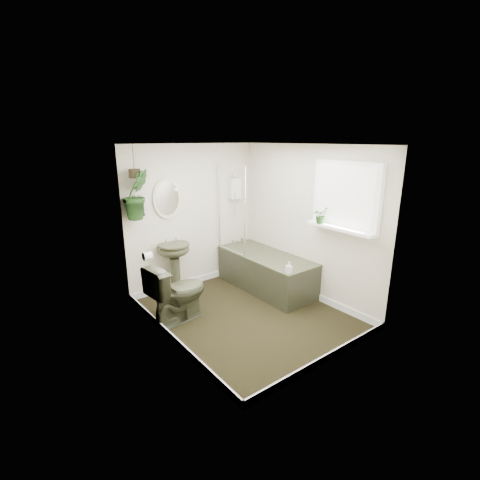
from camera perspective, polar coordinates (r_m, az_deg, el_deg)
floor at (r=5.00m, az=1.07°, el=-12.13°), size 2.30×2.80×0.02m
ceiling at (r=4.39m, az=1.23°, el=15.52°), size 2.30×2.80×0.02m
wall_back at (r=5.70m, az=-7.73°, el=3.80°), size 2.30×0.02×2.30m
wall_front at (r=3.62m, az=15.21°, el=-4.01°), size 2.30×0.02×2.30m
wall_left at (r=3.97m, az=-12.07°, el=-1.96°), size 0.02×2.80×2.30m
wall_right at (r=5.34m, az=10.95°, el=2.80°), size 0.02×2.80×2.30m
skirting at (r=4.97m, az=1.07°, el=-11.53°), size 2.30×2.80×0.10m
bathtub at (r=5.69m, az=4.28°, el=-5.19°), size 0.72×1.72×0.58m
bath_screen at (r=5.57m, az=-1.41°, el=5.03°), size 0.04×0.72×1.40m
shower_box at (r=6.00m, az=-0.84°, el=8.46°), size 0.20×0.10×0.35m
oval_mirror at (r=5.39m, az=-11.83°, el=6.68°), size 0.46×0.03×0.62m
wall_sconce at (r=5.24m, az=-15.66°, el=5.05°), size 0.04×0.04×0.22m
toilet_roll_holder at (r=4.69m, az=-14.95°, el=-2.56°), size 0.11×0.11×0.11m
window_recess at (r=4.76m, az=17.00°, el=6.90°), size 0.08×1.00×0.90m
window_sill at (r=4.79m, az=16.10°, el=1.88°), size 0.18×1.00×0.04m
window_blinds at (r=4.72m, az=16.68°, el=6.86°), size 0.01×0.86×0.76m
toilet at (r=4.75m, az=-10.18°, el=-8.39°), size 0.85×0.55×0.82m
pedestal_sink at (r=5.56m, az=-10.59°, el=-4.62°), size 0.52×0.45×0.82m
sill_plant at (r=4.90m, az=13.07°, el=4.02°), size 0.25×0.23×0.23m
hanging_plant at (r=5.06m, az=-16.64°, el=7.16°), size 0.41×0.34×0.70m
soap_bottle at (r=4.83m, az=8.02°, el=-4.53°), size 0.10×0.10×0.17m
hanging_pot at (r=5.03m, az=-16.91°, el=10.40°), size 0.16×0.16×0.12m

